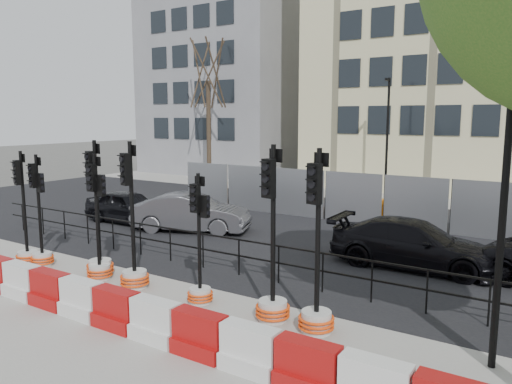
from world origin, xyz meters
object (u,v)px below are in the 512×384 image
Objects in this scene: car_c at (414,244)px; traffic_signal_a at (26,242)px; traffic_signal_h at (316,296)px; car_a at (129,207)px; lamp_post_near at (506,176)px; traffic_signal_d at (99,250)px.

traffic_signal_a is at bearing 119.67° from car_c.
car_a is (-10.60, 5.11, -0.09)m from traffic_signal_h.
lamp_post_near is at bearing -109.90° from car_a.
car_c is (11.00, 0.17, 0.02)m from car_a.
car_c is at bearing 118.35° from lamp_post_near.
lamp_post_near is at bearing -153.36° from car_c.
traffic_signal_a is 5.74m from car_a.
traffic_signal_h is (-3.07, -0.34, -2.48)m from lamp_post_near.
traffic_signal_a reaches higher than car_a.
traffic_signal_d is at bearing -177.13° from lamp_post_near.
traffic_signal_a is 10.82m from car_c.
traffic_signal_d is 8.43m from car_c.
traffic_signal_a is 8.85m from traffic_signal_h.
car_c is at bearing 37.81° from traffic_signal_d.
lamp_post_near is 6.17m from car_c.
traffic_signal_a is 0.85× the size of car_a.
lamp_post_near is 1.85× the size of traffic_signal_d.
traffic_signal_d is (2.76, 0.24, 0.11)m from traffic_signal_a.
traffic_signal_d is 6.92m from car_a.
lamp_post_near is 3.96m from traffic_signal_h.
car_a is at bearing 128.88° from traffic_signal_d.
lamp_post_near reaches higher than traffic_signal_d.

